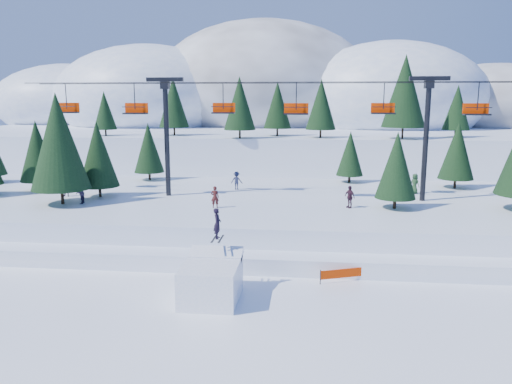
# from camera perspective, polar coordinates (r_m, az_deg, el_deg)

# --- Properties ---
(ground) EXTENTS (160.00, 160.00, 0.00)m
(ground) POSITION_cam_1_polar(r_m,az_deg,el_deg) (27.13, -1.65, -13.21)
(ground) COLOR white
(ground) RESTS_ON ground
(mid_shelf) EXTENTS (70.00, 22.00, 2.50)m
(mid_shelf) POSITION_cam_1_polar(r_m,az_deg,el_deg) (43.82, 1.49, -2.22)
(mid_shelf) COLOR white
(mid_shelf) RESTS_ON ground
(berm) EXTENTS (70.00, 6.00, 1.10)m
(berm) POSITION_cam_1_polar(r_m,az_deg,el_deg) (34.38, 0.14, -7.02)
(berm) COLOR white
(berm) RESTS_ON ground
(mountain_ridge) EXTENTS (119.00, 61.01, 26.46)m
(mountain_ridge) POSITION_cam_1_polar(r_m,az_deg,el_deg) (98.37, 1.14, 9.80)
(mountain_ridge) COLOR white
(mountain_ridge) RESTS_ON ground
(jump_kicker) EXTENTS (3.05, 4.31, 4.85)m
(jump_kicker) POSITION_cam_1_polar(r_m,az_deg,el_deg) (28.03, -5.11, -9.91)
(jump_kicker) COLOR white
(jump_kicker) RESTS_ON ground
(chairlift) EXTENTS (46.00, 3.21, 10.28)m
(chairlift) POSITION_cam_1_polar(r_m,az_deg,el_deg) (42.74, 3.13, 8.38)
(chairlift) COLOR black
(chairlift) RESTS_ON mid_shelf
(conifer_stand) EXTENTS (61.97, 17.12, 9.00)m
(conifer_stand) POSITION_cam_1_polar(r_m,az_deg,el_deg) (42.92, 6.58, 4.95)
(conifer_stand) COLOR black
(conifer_stand) RESTS_ON mid_shelf
(distant_skiers) EXTENTS (31.78, 8.90, 1.84)m
(distant_skiers) POSITION_cam_1_polar(r_m,az_deg,el_deg) (43.18, -3.96, 0.46)
(distant_skiers) COLOR #30253F
(distant_skiers) RESTS_ON mid_shelf
(banner_near) EXTENTS (2.68, 1.06, 0.90)m
(banner_near) POSITION_cam_1_polar(r_m,az_deg,el_deg) (31.03, 9.80, -9.17)
(banner_near) COLOR black
(banner_near) RESTS_ON ground
(banner_far) EXTENTS (2.70, 0.99, 0.90)m
(banner_far) POSITION_cam_1_polar(r_m,az_deg,el_deg) (33.35, 14.87, -7.97)
(banner_far) COLOR black
(banner_far) RESTS_ON ground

